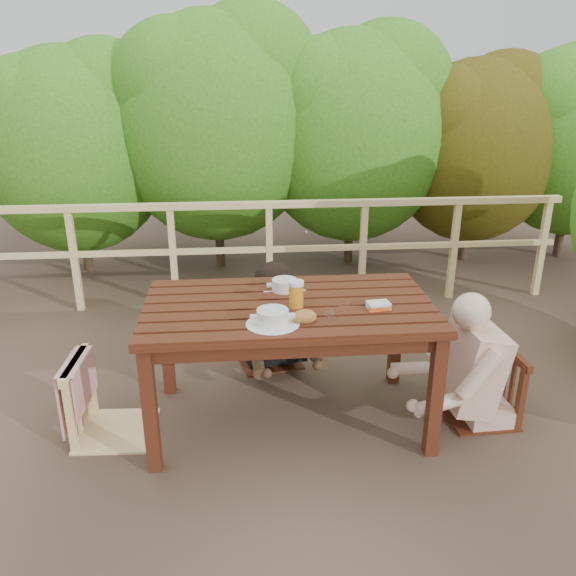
{
  "coord_description": "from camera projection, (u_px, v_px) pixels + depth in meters",
  "views": [
    {
      "loc": [
        -0.29,
        -3.17,
        2.13
      ],
      "look_at": [
        0.0,
        0.05,
        0.9
      ],
      "focal_mm": 35.66,
      "sensor_mm": 36.0,
      "label": 1
    }
  ],
  "objects": [
    {
      "name": "chair_far",
      "position": [
        268.0,
        308.0,
        4.32
      ],
      "size": [
        0.54,
        0.54,
        0.9
      ],
      "primitive_type": "cube",
      "rotation": [
        0.0,
        0.0,
        0.22
      ],
      "color": "#3D1A0D",
      "rests_on": "ground"
    },
    {
      "name": "chair_left",
      "position": [
        109.0,
        364.0,
        3.44
      ],
      "size": [
        0.5,
        0.5,
        0.96
      ],
      "primitive_type": "cube",
      "rotation": [
        0.0,
        0.0,
        1.52
      ],
      "color": "#E7C582",
      "rests_on": "ground"
    },
    {
      "name": "beer_glass",
      "position": [
        296.0,
        295.0,
        3.37
      ],
      "size": [
        0.09,
        0.09,
        0.18
      ],
      "primitive_type": "cylinder",
      "color": "orange",
      "rests_on": "table"
    },
    {
      "name": "butter_tub",
      "position": [
        378.0,
        307.0,
        3.36
      ],
      "size": [
        0.14,
        0.11,
        0.06
      ],
      "primitive_type": "cube",
      "rotation": [
        0.0,
        0.0,
        0.13
      ],
      "color": "silver",
      "rests_on": "table"
    },
    {
      "name": "diner_right",
      "position": [
        495.0,
        316.0,
        3.52
      ],
      "size": [
        0.73,
        0.6,
        1.43
      ],
      "primitive_type": null,
      "rotation": [
        0.0,
        0.0,
        1.61
      ],
      "color": "#DEAC98",
      "rests_on": "ground"
    },
    {
      "name": "bread_roll",
      "position": [
        304.0,
        317.0,
        3.19
      ],
      "size": [
        0.14,
        0.11,
        0.08
      ],
      "primitive_type": "ellipsoid",
      "color": "#A06A33",
      "rests_on": "table"
    },
    {
      "name": "railing",
      "position": [
        269.0,
        254.0,
        5.41
      ],
      "size": [
        5.6,
        0.1,
        1.01
      ],
      "primitive_type": "cube",
      "color": "#E7C582",
      "rests_on": "ground"
    },
    {
      "name": "chair_right",
      "position": [
        484.0,
        356.0,
        3.62
      ],
      "size": [
        0.45,
        0.45,
        0.88
      ],
      "primitive_type": "cube",
      "rotation": [
        0.0,
        0.0,
        -1.53
      ],
      "color": "#3D1A0D",
      "rests_on": "ground"
    },
    {
      "name": "hedge_row",
      "position": [
        299.0,
        94.0,
        6.07
      ],
      "size": [
        6.6,
        1.6,
        3.8
      ],
      "primitive_type": null,
      "color": "#356F19",
      "rests_on": "ground"
    },
    {
      "name": "soup_far",
      "position": [
        285.0,
        286.0,
        3.63
      ],
      "size": [
        0.27,
        0.27,
        0.09
      ],
      "primitive_type": "cylinder",
      "color": "white",
      "rests_on": "table"
    },
    {
      "name": "tumbler",
      "position": [
        330.0,
        316.0,
        3.22
      ],
      "size": [
        0.06,
        0.06,
        0.07
      ],
      "primitive_type": "cylinder",
      "color": "silver",
      "rests_on": "table"
    },
    {
      "name": "woman",
      "position": [
        268.0,
        282.0,
        4.27
      ],
      "size": [
        0.66,
        0.75,
        1.31
      ],
      "primitive_type": null,
      "rotation": [
        0.0,
        0.0,
        3.36
      ],
      "color": "black",
      "rests_on": "ground"
    },
    {
      "name": "soup_near",
      "position": [
        273.0,
        318.0,
        3.15
      ],
      "size": [
        0.3,
        0.3,
        0.1
      ],
      "primitive_type": "cylinder",
      "color": "white",
      "rests_on": "table"
    },
    {
      "name": "table",
      "position": [
        289.0,
        365.0,
        3.59
      ],
      "size": [
        1.74,
        0.98,
        0.8
      ],
      "primitive_type": "cube",
      "color": "#3D1A0D",
      "rests_on": "ground"
    },
    {
      "name": "ground",
      "position": [
        289.0,
        419.0,
        3.73
      ],
      "size": [
        60.0,
        60.0,
        0.0
      ],
      "primitive_type": "plane",
      "color": "brown",
      "rests_on": "ground"
    }
  ]
}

